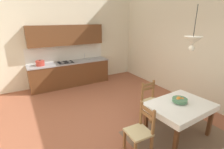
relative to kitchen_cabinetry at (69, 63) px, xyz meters
name	(u,v)px	position (x,y,z in m)	size (l,w,h in m)	color
ground_plane	(113,125)	(0.14, -3.01, -0.91)	(5.97, 7.15, 0.10)	#99563D
wall_back	(68,29)	(0.14, 0.33, 1.17)	(5.97, 0.12, 4.06)	beige
wall_right	(197,33)	(2.88, -3.01, 1.17)	(0.12, 7.15, 4.06)	beige
area_rug	(180,137)	(1.11, -4.18, -0.85)	(2.10, 1.60, 0.01)	brown
kitchen_cabinetry	(69,63)	(0.00, 0.00, 0.00)	(2.90, 0.63, 2.20)	brown
dining_table	(180,110)	(1.11, -4.08, -0.23)	(1.36, 1.02, 0.75)	#56331C
dining_chair_kitchen_side	(151,101)	(1.11, -3.23, -0.41)	(0.43, 0.43, 0.93)	#D1BC89
dining_chair_tv_side	(140,131)	(0.12, -4.04, -0.41)	(0.44, 0.44, 0.93)	#D1BC89
fruit_bowl	(180,100)	(1.15, -4.02, -0.04)	(0.30, 0.30, 0.12)	#4C7F5B
pendant_lamp	(193,41)	(1.14, -4.13, 1.18)	(0.32, 0.32, 0.80)	black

